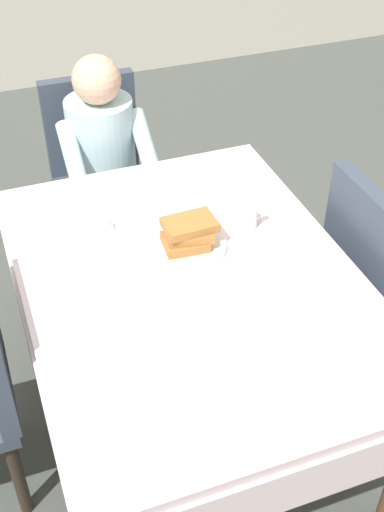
{
  "coord_description": "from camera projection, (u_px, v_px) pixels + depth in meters",
  "views": [
    {
      "loc": [
        -0.58,
        -1.57,
        2.19
      ],
      "look_at": [
        0.02,
        0.05,
        0.79
      ],
      "focal_mm": 46.4,
      "sensor_mm": 36.0,
      "label": 1
    }
  ],
  "objects": [
    {
      "name": "napkin_folded",
      "position": [
        130.0,
        299.0,
        2.12
      ],
      "size": [
        0.17,
        0.13,
        0.01
      ],
      "primitive_type": "cube",
      "rotation": [
        0.0,
        0.0,
        -0.04
      ],
      "color": "white",
      "rests_on": "dining_table_main"
    },
    {
      "name": "diner_person",
      "position": [
        104.0,
        154.0,
        2.98
      ],
      "size": [
        0.4,
        0.43,
        1.12
      ],
      "rotation": [
        0.0,
        0.0,
        3.14
      ],
      "color": "silver",
      "rests_on": "ground"
    },
    {
      "name": "fork_left_of_plate",
      "position": [
        137.0,
        262.0,
        2.27
      ],
      "size": [
        0.04,
        0.18,
        0.0
      ],
      "primitive_type": "cube",
      "rotation": [
        0.0,
        0.0,
        1.45
      ],
      "color": "silver",
      "rests_on": "dining_table_main"
    },
    {
      "name": "chair_diner",
      "position": [
        99.0,
        163.0,
        3.18
      ],
      "size": [
        0.44,
        0.45,
        0.93
      ],
      "rotation": [
        0.0,
        0.0,
        3.14
      ],
      "color": "#384251",
      "rests_on": "ground"
    },
    {
      "name": "plate_breakfast",
      "position": [
        187.0,
        246.0,
        2.33
      ],
      "size": [
        0.28,
        0.28,
        0.02
      ],
      "primitive_type": "cylinder",
      "color": "white",
      "rests_on": "dining_table_main"
    },
    {
      "name": "syrup_pitcher",
      "position": [
        105.0,
        222.0,
        2.39
      ],
      "size": [
        0.08,
        0.08,
        0.07
      ],
      "color": "silver",
      "rests_on": "dining_table_main"
    },
    {
      "name": "chair_right_side",
      "position": [
        378.0,
        273.0,
        2.55
      ],
      "size": [
        0.45,
        0.44,
        0.93
      ],
      "rotation": [
        0.0,
        0.0,
        -1.57
      ],
      "color": "#384251",
      "rests_on": "ground"
    },
    {
      "name": "spoon_near_edge",
      "position": [
        233.0,
        310.0,
        2.08
      ],
      "size": [
        0.15,
        0.03,
        0.0
      ],
      "primitive_type": "cube",
      "rotation": [
        0.0,
        0.0,
        0.1
      ],
      "color": "silver",
      "rests_on": "dining_table_main"
    },
    {
      "name": "breakfast_stack",
      "position": [
        188.0,
        232.0,
        2.3
      ],
      "size": [
        0.2,
        0.16,
        0.09
      ],
      "color": "#A36B33",
      "rests_on": "plate_breakfast"
    },
    {
      "name": "knife_right_of_plate",
      "position": [
        239.0,
        239.0,
        2.37
      ],
      "size": [
        0.02,
        0.2,
        0.0
      ],
      "primitive_type": "cube",
      "rotation": [
        0.0,
        0.0,
        1.62
      ],
      "color": "silver",
      "rests_on": "dining_table_main"
    },
    {
      "name": "cup_coffee",
      "position": [
        247.0,
        217.0,
        2.41
      ],
      "size": [
        0.11,
        0.08,
        0.08
      ],
      "color": "white",
      "rests_on": "dining_table_main"
    },
    {
      "name": "dining_table_main",
      "position": [
        191.0,
        297.0,
        2.27
      ],
      "size": [
        1.12,
        1.52,
        0.74
      ],
      "color": "silver",
      "rests_on": "ground"
    },
    {
      "name": "ground_plane",
      "position": [
        191.0,
        415.0,
        2.68
      ],
      "size": [
        14.0,
        14.0,
        0.0
      ],
      "primitive_type": "plane",
      "color": "#474C47"
    }
  ]
}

